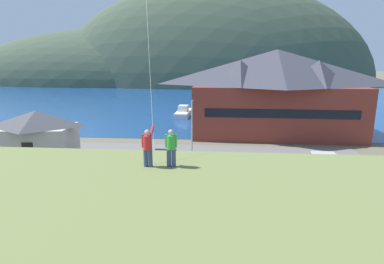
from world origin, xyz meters
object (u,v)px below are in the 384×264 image
parked_car_back_row_right (163,160)px  parked_car_front_row_silver (370,191)px  storage_shed_near_lot (38,135)px  parked_car_mid_row_center (57,173)px  moored_boat_wharfside (184,112)px  person_companion (171,147)px  parked_car_back_row_left (115,183)px  parked_car_front_row_red (323,162)px  parked_car_mid_row_near (271,188)px  wharf_dock (202,116)px  parked_car_corner_spot (193,176)px  harbor_lodge (276,90)px  parking_light_pole (192,124)px  person_kite_flyer (148,147)px

parked_car_back_row_right → parked_car_front_row_silver: bearing=-20.6°
storage_shed_near_lot → parked_car_mid_row_center: 8.49m
moored_boat_wharfside → person_companion: person_companion is taller
parked_car_back_row_left → parked_car_mid_row_center: size_ratio=1.00×
parked_car_front_row_red → parked_car_mid_row_near: same height
wharf_dock → parked_car_back_row_left: bearing=-98.5°
parked_car_back_row_left → parked_car_corner_spot: (6.07, 2.04, 0.00)m
harbor_lodge → parked_car_back_row_left: (-16.07, -22.35, -5.33)m
parked_car_corner_spot → parked_car_mid_row_near: bearing=-18.1°
parked_car_front_row_silver → parked_car_back_row_right: bearing=159.4°
storage_shed_near_lot → parked_car_front_row_red: (28.86, -1.41, -1.74)m
moored_boat_wharfside → parked_car_back_row_left: 36.45m
parked_car_back_row_left → parking_light_pole: 12.42m
parked_car_mid_row_near → parking_light_pole: bearing=122.4°
parked_car_mid_row_center → parking_light_pole: parking_light_pole is taller
person_kite_flyer → person_companion: (1.06, 0.09, -0.02)m
parked_car_corner_spot → parking_light_pole: size_ratio=0.70×
harbor_lodge → parked_car_front_row_red: 16.61m
parked_car_mid_row_near → parking_light_pole: (-6.93, 10.90, 2.63)m
parked_car_back_row_left → parked_car_mid_row_center: same height
moored_boat_wharfside → parked_car_mid_row_center: (-7.15, -34.69, 0.34)m
wharf_dock → parked_car_front_row_silver: 37.23m
parking_light_pole → moored_boat_wharfside: bearing=98.2°
parked_car_mid_row_center → parked_car_back_row_right: bearing=28.2°
storage_shed_near_lot → parked_car_back_row_left: bearing=-36.9°
harbor_lodge → parked_car_mid_row_near: (-3.93, -22.29, -5.33)m
parked_car_front_row_red → parking_light_pole: size_ratio=0.69×
parked_car_back_row_left → parked_car_front_row_red: (18.02, 6.74, 0.00)m
parked_car_mid_row_near → parked_car_mid_row_center: same height
parking_light_pole → wharf_dock: bearing=90.1°
moored_boat_wharfside → parked_car_back_row_right: bearing=-87.6°
moored_boat_wharfside → parked_car_back_row_right: 30.20m
wharf_dock → parked_car_corner_spot: size_ratio=2.61×
harbor_lodge → parked_car_front_row_silver: bearing=-81.8°
parked_car_front_row_silver → parked_car_mid_row_center: (-24.88, 1.67, 0.00)m
parked_car_front_row_silver → harbor_lodge: bearing=98.2°
harbor_lodge → parked_car_front_row_red: bearing=-82.9°
wharf_dock → person_kite_flyer: 43.89m
parked_car_front_row_silver → person_companion: person_companion is taller
parked_car_corner_spot → parked_car_front_row_silver: bearing=-8.5°
parked_car_mid_row_center → parking_light_pole: (10.80, 9.23, 2.63)m
parked_car_back_row_left → parked_car_mid_row_center: (-5.58, 1.73, 0.00)m
wharf_dock → parked_car_back_row_right: (-2.34, -28.25, 0.71)m
moored_boat_wharfside → person_kite_flyer: person_kite_flyer is taller
wharf_dock → person_kite_flyer: bearing=-90.5°
moored_boat_wharfside → parked_car_mid_row_center: bearing=-101.6°
parked_car_front_row_red → parked_car_mid_row_center: same height
storage_shed_near_lot → person_kite_flyer: (15.66, -17.09, 3.86)m
parked_car_mid_row_near → person_companion: bearing=-125.1°
parking_light_pole → person_kite_flyer: (-0.40, -19.89, 2.97)m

